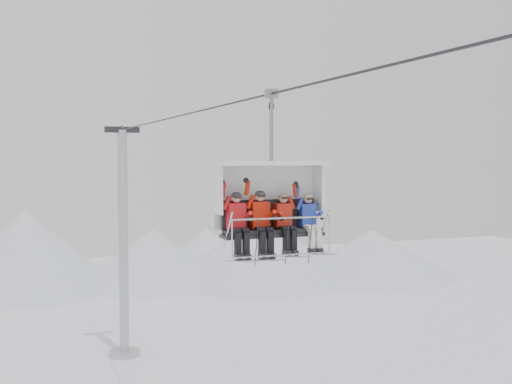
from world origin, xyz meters
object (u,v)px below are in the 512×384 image
object	(u,v)px
skier_center_left	(261,220)
skier_far_left	(237,222)
skier_far_right	(309,221)
chairlift_carrier	(269,198)
lift_tower_right	(124,258)
skier_center_right	(285,221)

from	to	relation	value
skier_center_left	skier_far_left	bearing A→B (deg)	-179.76
skier_center_left	skier_far_right	distance (m)	1.28
chairlift_carrier	lift_tower_right	bearing A→B (deg)	90.00
skier_far_left	skier_far_right	xyz separation A→B (m)	(1.89, -0.01, -0.04)
skier_far_left	skier_center_left	xyz separation A→B (m)	(0.61, 0.00, 0.01)
lift_tower_right	chairlift_carrier	bearing A→B (deg)	-90.00
chairlift_carrier	skier_center_left	size ratio (longest dim) A/B	2.32
skier_far_left	skier_center_left	size ratio (longest dim) A/B	0.98
skier_center_left	skier_far_right	size ratio (longest dim) A/B	1.02
lift_tower_right	skier_far_left	bearing A→B (deg)	-92.31
skier_far_left	chairlift_carrier	bearing A→B (deg)	18.43
chairlift_carrier	skier_far_right	bearing A→B (deg)	-18.93
lift_tower_right	skier_center_left	distance (m)	23.66
chairlift_carrier	skier_far_left	distance (m)	1.12
skier_center_left	skier_center_right	size ratio (longest dim) A/B	1.02
lift_tower_right	skier_center_left	xyz separation A→B (m)	(-0.33, -23.24, 4.46)
chairlift_carrier	skier_center_right	distance (m)	0.69
skier_center_right	skier_far_right	xyz separation A→B (m)	(0.67, -0.01, -0.02)
skier_center_right	skier_far_right	size ratio (longest dim) A/B	1.00
skier_center_left	skier_far_right	world-z (taller)	skier_center_left
skier_center_left	skier_center_right	distance (m)	0.61
lift_tower_right	skier_far_right	distance (m)	23.68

